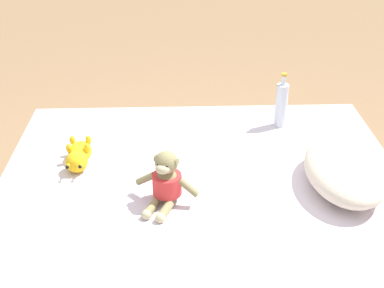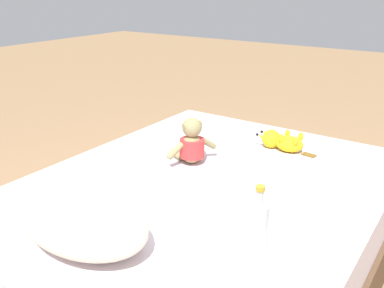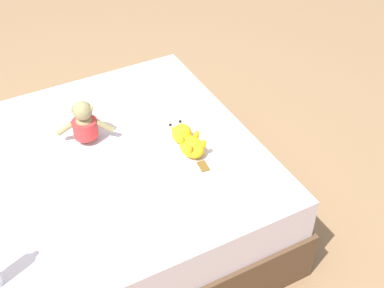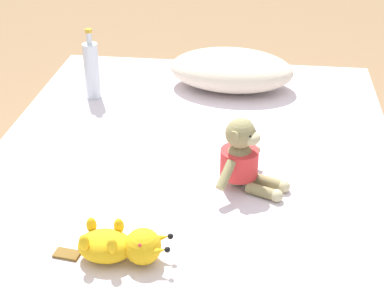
{
  "view_description": "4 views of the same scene",
  "coord_description": "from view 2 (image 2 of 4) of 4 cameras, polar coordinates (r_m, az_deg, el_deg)",
  "views": [
    {
      "loc": [
        1.9,
        -0.11,
        1.8
      ],
      "look_at": [
        -0.13,
        -0.04,
        0.61
      ],
      "focal_mm": 47.31,
      "sensor_mm": 36.0,
      "label": 1
    },
    {
      "loc": [
        -0.92,
        1.44,
        1.36
      ],
      "look_at": [
        0.17,
        -0.15,
        0.62
      ],
      "focal_mm": 39.93,
      "sensor_mm": 36.0,
      "label": 2
    },
    {
      "loc": [
        -1.87,
        0.34,
        2.22
      ],
      "look_at": [
        -0.16,
        -0.57,
        0.58
      ],
      "focal_mm": 49.41,
      "sensor_mm": 36.0,
      "label": 3
    },
    {
      "loc": [
        0.22,
        -1.81,
        1.59
      ],
      "look_at": [
        0.0,
        0.0,
        0.57
      ],
      "focal_mm": 56.32,
      "sensor_mm": 36.0,
      "label": 4
    }
  ],
  "objects": [
    {
      "name": "ground_plane",
      "position": [
        2.19,
        1.47,
        -17.52
      ],
      "size": [
        16.0,
        16.0,
        0.0
      ],
      "primitive_type": "plane",
      "color": "#93704C"
    },
    {
      "name": "glass_bottle",
      "position": [
        1.32,
        8.7,
        -12.41
      ],
      "size": [
        0.06,
        0.06,
        0.3
      ],
      "color": "silver",
      "rests_on": "bed"
    },
    {
      "name": "bed",
      "position": [
        2.04,
        1.54,
        -11.88
      ],
      "size": [
        1.48,
        1.88,
        0.52
      ],
      "color": "brown",
      "rests_on": "ground_plane"
    },
    {
      "name": "plush_yellow_creature",
      "position": [
        2.31,
        11.88,
        0.37
      ],
      "size": [
        0.33,
        0.11,
        0.1
      ],
      "color": "yellow",
      "rests_on": "bed"
    },
    {
      "name": "pillow",
      "position": [
        1.52,
        -14.37,
        -9.8
      ],
      "size": [
        0.56,
        0.38,
        0.16
      ],
      "color": "beige",
      "rests_on": "bed"
    },
    {
      "name": "plush_monkey",
      "position": [
        2.09,
        -0.17,
        -0.0
      ],
      "size": [
        0.25,
        0.28,
        0.24
      ],
      "color": "#8E8456",
      "rests_on": "bed"
    }
  ]
}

